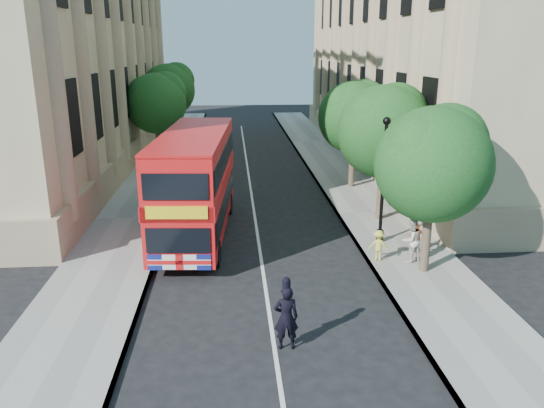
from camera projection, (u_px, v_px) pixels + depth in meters
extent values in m
plane|color=black|center=(270.00, 320.00, 15.95)|extent=(120.00, 120.00, 0.00)
cube|color=gray|center=(372.00, 213.00, 25.91)|extent=(3.50, 80.00, 0.12)
cube|color=gray|center=(134.00, 219.00, 25.05)|extent=(3.50, 80.00, 0.12)
cube|color=tan|center=(440.00, 30.00, 37.30)|extent=(12.00, 38.00, 18.00)
cube|color=tan|center=(37.00, 29.00, 35.25)|extent=(12.00, 38.00, 18.00)
cylinder|color=#473828|center=(426.00, 236.00, 18.83)|extent=(0.32, 0.32, 2.86)
sphere|color=#17451B|center=(433.00, 165.00, 18.08)|extent=(4.00, 4.00, 4.00)
sphere|color=#17451B|center=(447.00, 144.00, 18.32)|extent=(2.80, 2.80, 2.80)
sphere|color=#17451B|center=(423.00, 152.00, 17.61)|extent=(2.60, 2.60, 2.60)
cylinder|color=#473828|center=(380.00, 190.00, 24.54)|extent=(0.32, 0.32, 2.99)
sphere|color=#17451B|center=(384.00, 132.00, 23.76)|extent=(4.20, 4.20, 4.20)
sphere|color=#17451B|center=(395.00, 115.00, 23.99)|extent=(2.94, 2.94, 2.94)
sphere|color=#17451B|center=(376.00, 121.00, 23.28)|extent=(2.73, 2.73, 2.73)
cylinder|color=#473828|center=(352.00, 164.00, 30.28)|extent=(0.32, 0.32, 2.90)
sphere|color=#17451B|center=(354.00, 117.00, 29.52)|extent=(4.00, 4.00, 4.00)
sphere|color=#17451B|center=(363.00, 104.00, 29.76)|extent=(2.80, 2.80, 2.80)
sphere|color=#17451B|center=(347.00, 108.00, 29.05)|extent=(2.60, 2.60, 2.60)
cylinder|color=#473828|center=(159.00, 144.00, 36.08)|extent=(0.32, 0.32, 2.99)
sphere|color=#17451B|center=(156.00, 103.00, 35.30)|extent=(4.00, 4.00, 4.00)
sphere|color=#17451B|center=(165.00, 93.00, 35.53)|extent=(2.80, 2.80, 2.80)
sphere|color=#17451B|center=(147.00, 96.00, 34.82)|extent=(2.60, 2.60, 2.60)
cylinder|color=#473828|center=(171.00, 126.00, 43.69)|extent=(0.32, 0.32, 3.17)
sphere|color=#17451B|center=(169.00, 90.00, 42.87)|extent=(4.20, 4.20, 4.20)
sphere|color=#17451B|center=(176.00, 81.00, 43.08)|extent=(2.94, 2.94, 2.94)
sphere|color=#17451B|center=(162.00, 83.00, 42.38)|extent=(2.73, 2.73, 2.73)
cylinder|color=black|center=(380.00, 236.00, 21.94)|extent=(0.30, 0.30, 0.50)
cylinder|color=black|center=(383.00, 183.00, 21.30)|extent=(0.14, 0.14, 5.00)
sphere|color=black|center=(387.00, 121.00, 20.58)|extent=(0.32, 0.32, 0.32)
cube|color=red|center=(196.00, 181.00, 22.38)|extent=(3.19, 9.66, 3.95)
cube|color=black|center=(196.00, 201.00, 22.64)|extent=(3.20, 9.07, 0.90)
cube|color=black|center=(195.00, 157.00, 22.09)|extent=(3.20, 9.07, 0.90)
cube|color=yellow|center=(177.00, 213.00, 17.80)|extent=(2.10, 0.23, 0.45)
cylinder|color=black|center=(155.00, 254.00, 19.72)|extent=(0.35, 1.02, 1.00)
cylinder|color=black|center=(216.00, 254.00, 19.73)|extent=(0.35, 1.02, 1.00)
cylinder|color=black|center=(183.00, 204.00, 25.95)|extent=(0.35, 1.02, 1.00)
cylinder|color=black|center=(229.00, 204.00, 25.96)|extent=(0.35, 1.02, 1.00)
cube|color=black|center=(196.00, 189.00, 25.63)|extent=(2.02, 1.85, 2.00)
cube|color=black|center=(196.00, 188.00, 24.79)|extent=(1.72, 0.22, 0.67)
cube|color=black|center=(196.00, 175.00, 27.57)|extent=(2.12, 3.18, 2.39)
cube|color=black|center=(197.00, 199.00, 27.35)|extent=(2.03, 4.69, 0.24)
cylinder|color=black|center=(179.00, 208.00, 25.68)|extent=(0.26, 0.78, 0.76)
cylinder|color=black|center=(215.00, 206.00, 25.92)|extent=(0.26, 0.78, 0.76)
cylinder|color=black|center=(180.00, 191.00, 28.67)|extent=(0.26, 0.78, 0.76)
cylinder|color=black|center=(212.00, 190.00, 28.91)|extent=(0.26, 0.78, 0.76)
imported|color=black|center=(286.00, 318.00, 14.24)|extent=(0.68, 0.45, 1.84)
imported|color=silver|center=(411.00, 240.00, 19.77)|extent=(1.01, 0.92, 1.69)
imported|color=orange|center=(417.00, 238.00, 20.72)|extent=(0.73, 0.40, 1.19)
imported|color=#D1CE47|center=(379.00, 245.00, 19.96)|extent=(0.84, 0.59, 1.18)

